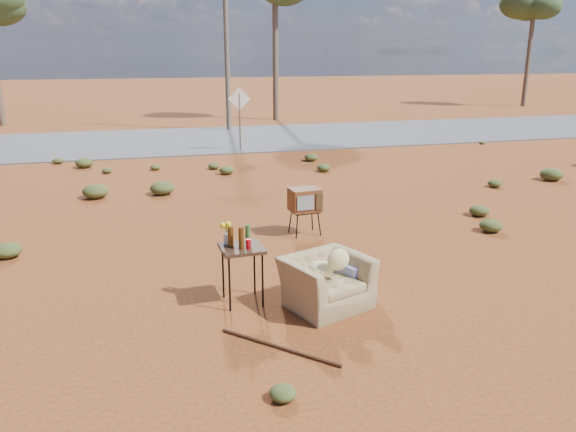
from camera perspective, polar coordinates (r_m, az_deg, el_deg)
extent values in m
plane|color=brown|center=(8.11, 0.27, -7.94)|extent=(140.00, 140.00, 0.00)
cube|color=#565659|center=(22.46, -10.05, 7.62)|extent=(140.00, 7.00, 0.04)
imported|color=#957B51|center=(7.58, 3.92, -5.92)|extent=(1.24, 1.02, 0.93)
ellipsoid|color=#E6DD8C|center=(7.56, 3.40, -5.36)|extent=(0.34, 0.34, 0.20)
ellipsoid|color=#E6DD8C|center=(7.39, 5.13, -4.43)|extent=(0.30, 0.15, 0.30)
cube|color=#213399|center=(8.02, 6.22, -6.19)|extent=(0.66, 0.81, 0.55)
cube|color=black|center=(10.56, 1.71, 0.47)|extent=(0.52, 0.42, 0.03)
cylinder|color=black|center=(10.39, 0.91, -1.08)|extent=(0.03, 0.03, 0.45)
cylinder|color=black|center=(10.56, 3.19, -0.82)|extent=(0.03, 0.03, 0.45)
cylinder|color=black|center=(10.70, 0.23, -0.55)|extent=(0.03, 0.03, 0.45)
cylinder|color=black|center=(10.86, 2.45, -0.31)|extent=(0.03, 0.03, 0.45)
cube|color=brown|center=(10.50, 1.72, 1.67)|extent=(0.59, 0.48, 0.43)
cube|color=gray|center=(10.27, 1.81, 1.33)|extent=(0.33, 0.05, 0.27)
cube|color=#472D19|center=(10.37, 3.18, 1.46)|extent=(0.13, 0.03, 0.30)
cube|color=#3C2215|center=(7.60, -4.72, -3.28)|extent=(0.59, 0.59, 0.05)
cylinder|color=black|center=(7.50, -5.96, -6.84)|extent=(0.03, 0.03, 0.79)
cylinder|color=black|center=(7.59, -2.60, -6.47)|extent=(0.03, 0.03, 0.79)
cylinder|color=black|center=(7.91, -6.62, -5.60)|extent=(0.03, 0.03, 0.79)
cylinder|color=black|center=(7.99, -3.43, -5.27)|extent=(0.03, 0.03, 0.79)
cylinder|color=#4B280C|center=(7.57, -5.84, -2.03)|extent=(0.08, 0.08, 0.29)
cylinder|color=#4B280C|center=(7.45, -4.77, -2.21)|extent=(0.07, 0.07, 0.32)
cylinder|color=#275725|center=(7.68, -4.11, -1.82)|extent=(0.07, 0.07, 0.27)
cylinder|color=red|center=(7.48, -4.04, -2.81)|extent=(0.07, 0.07, 0.15)
cylinder|color=silver|center=(7.69, -6.25, -2.28)|extent=(0.09, 0.09, 0.16)
ellipsoid|color=yellow|center=(7.64, -6.29, -1.08)|extent=(0.18, 0.18, 0.14)
cylinder|color=#4A2813|center=(6.73, -0.92, -13.17)|extent=(1.16, 1.20, 0.04)
cylinder|color=brown|center=(19.57, -4.90, 9.44)|extent=(0.06, 0.06, 2.00)
cube|color=silver|center=(19.50, -4.96, 11.78)|extent=(0.78, 0.04, 0.78)
cylinder|color=brown|center=(28.97, -1.29, 16.68)|extent=(0.28, 0.28, 7.00)
cylinder|color=brown|center=(39.28, 23.28, 14.96)|extent=(0.28, 0.28, 6.50)
ellipsoid|color=#374E28|center=(39.37, 23.75, 18.94)|extent=(3.20, 3.20, 2.20)
cylinder|color=brown|center=(24.95, -6.30, 17.79)|extent=(0.20, 0.20, 8.00)
ellipsoid|color=#495324|center=(11.48, 19.92, -0.92)|extent=(0.44, 0.44, 0.24)
ellipsoid|color=#495324|center=(14.03, -18.98, 2.39)|extent=(0.60, 0.60, 0.33)
ellipsoid|color=#495324|center=(15.31, 20.27, 3.13)|extent=(0.36, 0.36, 0.20)
ellipsoid|color=#495324|center=(16.30, 3.65, 4.91)|extent=(0.40, 0.40, 0.22)
ellipsoid|color=#495324|center=(16.95, -13.33, 4.85)|extent=(0.30, 0.30, 0.17)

